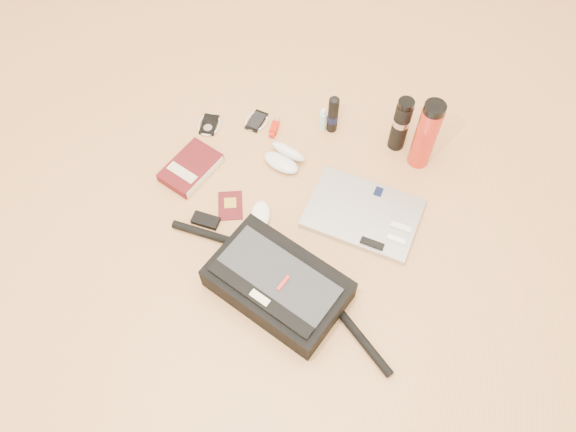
{
  "coord_description": "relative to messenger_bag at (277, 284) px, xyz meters",
  "views": [
    {
      "loc": [
        0.2,
        -0.89,
        1.67
      ],
      "look_at": [
        0.0,
        0.03,
        0.06
      ],
      "focal_mm": 35.0,
      "sensor_mm": 36.0,
      "label": 1
    }
  ],
  "objects": [
    {
      "name": "messenger_bag",
      "position": [
        0.0,
        0.0,
        0.0
      ],
      "size": [
        0.8,
        0.43,
        0.12
      ],
      "rotation": [
        0.0,
        0.0,
        -0.42
      ],
      "color": "black",
      "rests_on": "ground"
    },
    {
      "name": "aerosol_can",
      "position": [
        0.05,
        0.69,
        0.03
      ],
      "size": [
        0.05,
        0.05,
        0.17
      ],
      "rotation": [
        0.0,
        0.0,
        0.2
      ],
      "color": "black",
      "rests_on": "ground"
    },
    {
      "name": "ipod",
      "position": [
        -0.4,
        0.61,
        -0.05
      ],
      "size": [
        0.09,
        0.1,
        0.01
      ],
      "rotation": [
        0.0,
        0.0,
        0.04
      ],
      "color": "black",
      "rests_on": "ground"
    },
    {
      "name": "mouse",
      "position": [
        -0.12,
        0.25,
        -0.04
      ],
      "size": [
        0.08,
        0.12,
        0.04
      ],
      "rotation": [
        0.0,
        0.0,
        0.18
      ],
      "color": "white",
      "rests_on": "ground"
    },
    {
      "name": "ground",
      "position": [
        -0.02,
        0.21,
        -0.05
      ],
      "size": [
        4.0,
        4.0,
        0.0
      ],
      "primitive_type": "plane",
      "color": "tan",
      "rests_on": "ground"
    },
    {
      "name": "passport",
      "position": [
        -0.23,
        0.28,
        -0.05
      ],
      "size": [
        0.11,
        0.14,
        0.01
      ],
      "rotation": [
        0.0,
        0.0,
        0.29
      ],
      "color": "#490E13",
      "rests_on": "ground"
    },
    {
      "name": "inhaler",
      "position": [
        -0.16,
        0.64,
        -0.04
      ],
      "size": [
        0.03,
        0.09,
        0.02
      ],
      "rotation": [
        0.0,
        0.0,
        -0.03
      ],
      "color": "#B31808",
      "rests_on": "ground"
    },
    {
      "name": "sunglasses_case",
      "position": [
        -0.09,
        0.5,
        -0.03
      ],
      "size": [
        0.17,
        0.16,
        0.08
      ],
      "rotation": [
        0.0,
        0.0,
        -0.38
      ],
      "color": "silver",
      "rests_on": "ground"
    },
    {
      "name": "phone",
      "position": [
        -0.23,
        0.66,
        -0.05
      ],
      "size": [
        0.1,
        0.11,
        0.01
      ],
      "rotation": [
        0.0,
        0.0,
        -0.23
      ],
      "color": "black",
      "rests_on": "ground"
    },
    {
      "name": "spray_bottle",
      "position": [
        0.02,
        0.68,
        -0.01
      ],
      "size": [
        0.03,
        0.03,
        0.11
      ],
      "rotation": [
        0.0,
        0.0,
        -0.3
      ],
      "color": "#ACD7E7",
      "rests_on": "ground"
    },
    {
      "name": "thermos_black",
      "position": [
        0.3,
        0.67,
        0.06
      ],
      "size": [
        0.07,
        0.07,
        0.24
      ],
      "rotation": [
        0.0,
        0.0,
        0.09
      ],
      "color": "black",
      "rests_on": "ground"
    },
    {
      "name": "thermos_red",
      "position": [
        0.39,
        0.61,
        0.09
      ],
      "size": [
        0.1,
        0.1,
        0.3
      ],
      "rotation": [
        0.0,
        0.0,
        0.39
      ],
      "color": "red",
      "rests_on": "ground"
    },
    {
      "name": "book",
      "position": [
        -0.41,
        0.39,
        -0.04
      ],
      "size": [
        0.21,
        0.25,
        0.04
      ],
      "rotation": [
        0.0,
        0.0,
        -0.41
      ],
      "color": "#490D11",
      "rests_on": "ground"
    },
    {
      "name": "laptop",
      "position": [
        0.23,
        0.33,
        -0.04
      ],
      "size": [
        0.42,
        0.33,
        0.04
      ],
      "rotation": [
        0.0,
        0.0,
        -0.19
      ],
      "color": "#A9A9AB",
      "rests_on": "ground"
    }
  ]
}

